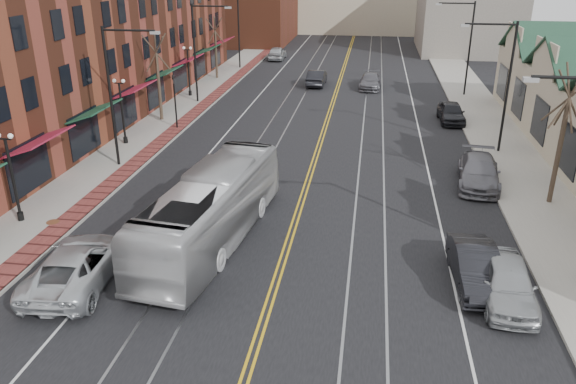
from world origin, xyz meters
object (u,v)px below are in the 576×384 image
(parked_car_a, at_px, (508,282))
(parked_car_b, at_px, (476,267))
(transit_bus, at_px, (211,209))
(parked_car_d, at_px, (451,112))
(parked_car_c, at_px, (479,172))
(parked_suv, at_px, (77,265))

(parked_car_a, xyz_separation_m, parked_car_b, (-0.97, 1.01, -0.02))
(transit_bus, height_order, parked_car_d, transit_bus)
(parked_car_a, xyz_separation_m, parked_car_d, (0.78, 24.37, -0.01))
(parked_car_a, bearing_deg, parked_car_b, 136.88)
(transit_bus, xyz_separation_m, parked_car_d, (12.60, 21.52, -0.84))
(parked_car_a, bearing_deg, parked_car_c, 89.08)
(transit_bus, height_order, parked_car_a, transit_bus)
(parked_car_b, bearing_deg, transit_bus, 168.07)
(parked_car_d, bearing_deg, parked_suv, -125.07)
(transit_bus, bearing_deg, parked_car_c, -138.36)
(parked_car_c, distance_m, parked_car_d, 12.85)
(parked_car_b, xyz_separation_m, parked_car_d, (1.75, 23.36, 0.01))
(parked_suv, bearing_deg, parked_car_b, -177.08)
(parked_car_c, bearing_deg, transit_bus, -138.89)
(transit_bus, xyz_separation_m, parked_car_c, (12.60, 8.67, -0.82))
(parked_suv, height_order, parked_car_c, parked_suv)
(parked_car_c, relative_size, parked_car_d, 1.20)
(parked_suv, bearing_deg, parked_car_a, 178.86)
(parked_car_a, distance_m, parked_car_b, 1.40)
(parked_car_a, bearing_deg, parked_car_d, 91.12)
(parked_car_a, xyz_separation_m, parked_car_c, (0.78, 11.52, 0.00))
(parked_car_a, height_order, parked_car_b, parked_car_a)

